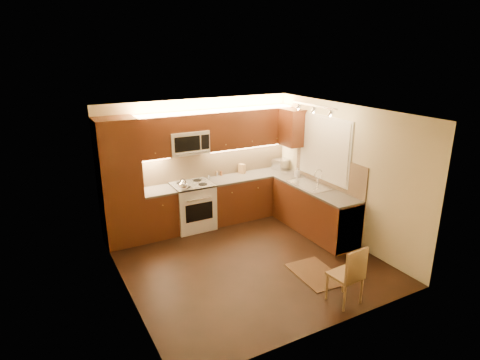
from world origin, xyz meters
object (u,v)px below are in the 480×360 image
knife_block (242,169)px  stove (193,206)px  microwave (188,142)px  soap_bottle (297,172)px  toaster_oven (282,164)px  dining_chair (345,274)px  sink (311,182)px  kettle (183,184)px

knife_block → stove: bearing=172.3°
microwave → soap_bottle: size_ratio=4.14×
toaster_oven → knife_block: size_ratio=1.84×
knife_block → microwave: bearing=166.0°
knife_block → dining_chair: 3.60m
stove → dining_chair: (0.92, -3.33, -0.02)m
microwave → soap_bottle: bearing=-17.7°
microwave → soap_bottle: 2.33m
soap_bottle → sink: bearing=-117.7°
toaster_oven → microwave: bearing=166.2°
soap_bottle → dining_chair: size_ratio=0.21×
kettle → soap_bottle: (2.37, -0.31, -0.03)m
microwave → knife_block: bearing=3.8°
knife_block → soap_bottle: 1.16m
toaster_oven → stove: bearing=169.8°
stove → microwave: size_ratio=1.21×
dining_chair → kettle: bearing=106.7°
microwave → dining_chair: microwave is taller
microwave → kettle: (-0.26, -0.36, -0.69)m
sink → toaster_oven: bearing=83.1°
sink → kettle: size_ratio=4.07×
sink → kettle: 2.43m
kettle → knife_block: kettle is taller
microwave → knife_block: microwave is taller
stove → soap_bottle: soap_bottle is taller
dining_chair → knife_block: bearing=81.0°
kettle → toaster_oven: size_ratio=0.58×
soap_bottle → microwave: bearing=144.9°
knife_block → dining_chair: size_ratio=0.22×
knife_block → soap_bottle: (0.88, -0.75, -0.01)m
sink → dining_chair: sink is taller
microwave → stove: bearing=-90.0°
sink → toaster_oven: size_ratio=2.37×
stove → dining_chair: 3.45m
sink → dining_chair: 2.51m
toaster_oven → kettle: bearing=174.9°
microwave → sink: microwave is taller
stove → soap_bottle: size_ratio=5.01×
stove → kettle: size_ratio=4.36×
knife_block → dining_chair: knife_block is taller
sink → knife_block: bearing=120.1°
stove → kettle: 0.66m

